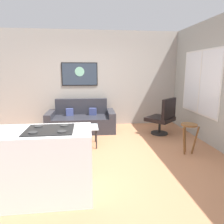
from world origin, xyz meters
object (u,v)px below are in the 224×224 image
object	(u,v)px
coffee_table	(76,129)
armchair	(163,117)
couch	(81,121)
bar_stool	(189,131)
wall_painting	(80,74)

from	to	relation	value
coffee_table	armchair	distance (m)	2.28
couch	coffee_table	xyz separation A→B (m)	(-0.08, -1.19, 0.12)
bar_stool	couch	bearing A→B (deg)	139.27
couch	armchair	xyz separation A→B (m)	(2.12, -0.62, 0.19)
couch	wall_painting	size ratio (longest dim) A/B	1.77
wall_painting	armchair	bearing A→B (deg)	-28.87
wall_painting	coffee_table	bearing A→B (deg)	-91.92
couch	wall_painting	distance (m)	1.39
coffee_table	armchair	xyz separation A→B (m)	(2.21, 0.58, 0.07)
coffee_table	bar_stool	bearing A→B (deg)	-16.97
couch	armchair	world-z (taller)	armchair
couch	wall_painting	xyz separation A→B (m)	(-0.03, 0.57, 1.27)
couch	wall_painting	world-z (taller)	wall_painting
wall_painting	couch	bearing A→B (deg)	-87.42
armchair	wall_painting	bearing A→B (deg)	151.13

